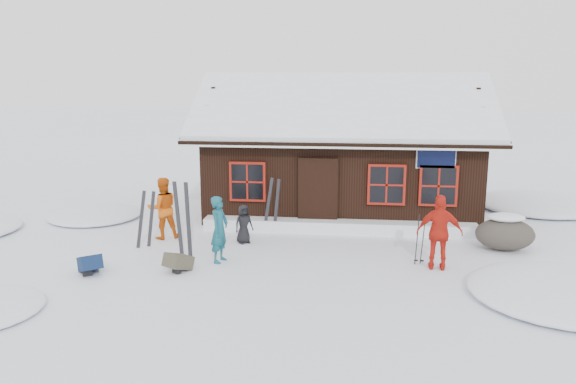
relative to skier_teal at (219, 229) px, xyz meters
name	(u,v)px	position (x,y,z in m)	size (l,w,h in m)	color
ground	(274,255)	(1.20, 0.61, -0.79)	(120.00, 120.00, 0.00)	white
mountain_hut	(342,162)	(2.70, 5.59, 0.79)	(8.90, 6.09, 4.42)	black
snow_drift	(338,226)	(2.70, 2.86, -0.61)	(7.60, 0.60, 0.35)	white
snow_mounds	(343,236)	(2.85, 2.48, -0.79)	(20.60, 13.20, 0.48)	white
skier_teal	(219,229)	(0.00, 0.00, 0.00)	(0.57, 0.38, 1.58)	#134F5C
skier_orange_left	(163,208)	(-1.96, 1.73, 0.04)	(0.81, 0.63, 1.66)	#D3580E
skier_orange_right	(440,233)	(5.03, 0.05, 0.07)	(1.01, 0.42, 1.72)	red
skier_crouched	(244,224)	(0.27, 1.55, -0.28)	(0.50, 0.33, 1.02)	black
boulder	(505,233)	(6.90, 1.74, -0.36)	(1.45, 1.09, 0.84)	#484239
ski_pair_left	(146,220)	(-2.12, 0.90, -0.07)	(0.55, 0.20, 1.52)	black
ski_pair_mid	(183,220)	(-1.00, 0.42, 0.09)	(0.49, 0.23, 1.87)	black
ski_pair_right	(272,206)	(0.87, 2.61, -0.03)	(0.55, 0.25, 1.60)	black
ski_poles	(420,240)	(4.65, 0.37, -0.22)	(0.22, 0.11, 1.22)	black
backpack_blue	(90,266)	(-2.68, -1.12, -0.63)	(0.45, 0.59, 0.32)	#0F2041
backpack_olive	(178,265)	(-0.77, -0.76, -0.63)	(0.43, 0.57, 0.31)	#423D2F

